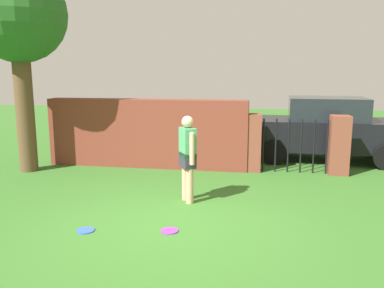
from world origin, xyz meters
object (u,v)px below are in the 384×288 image
(car, at_px, (326,129))
(frisbee_blue, at_px, (86,230))
(person, at_px, (188,155))
(frisbee_purple, at_px, (170,231))
(tree, at_px, (18,18))

(car, height_order, frisbee_blue, car)
(person, xyz_separation_m, frisbee_purple, (-0.02, -1.45, -0.89))
(tree, bearing_deg, frisbee_purple, -35.97)
(tree, xyz_separation_m, person, (4.28, -1.64, -2.72))
(tree, height_order, person, tree)
(person, relative_size, car, 0.38)
(frisbee_purple, bearing_deg, tree, 144.03)
(frisbee_purple, bearing_deg, frisbee_blue, -170.89)
(tree, height_order, frisbee_blue, tree)
(tree, xyz_separation_m, frisbee_purple, (4.26, -3.09, -3.61))
(tree, xyz_separation_m, frisbee_blue, (2.98, -3.30, -3.61))
(tree, bearing_deg, car, 18.62)
(car, xyz_separation_m, frisbee_purple, (-3.10, -5.57, -0.85))
(car, distance_m, frisbee_purple, 6.43)
(tree, distance_m, person, 5.33)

